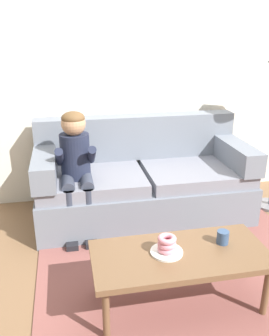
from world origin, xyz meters
name	(u,v)px	position (x,y,z in m)	size (l,w,h in m)	color
ground	(178,260)	(0.00, 0.00, 0.00)	(10.00, 10.00, 0.00)	brown
wall_back	(142,66)	(0.00, 1.40, 1.40)	(8.00, 0.10, 2.80)	silver
area_rug	(188,279)	(0.00, -0.25, 0.01)	(2.22, 2.06, 0.01)	brown
couch	(142,182)	(-0.11, 0.85, 0.34)	(2.03, 0.90, 0.94)	slate
coffee_table	(180,258)	(-0.15, -0.47, 0.36)	(1.14, 0.53, 0.40)	brown
person_child	(76,162)	(-0.75, 0.64, 0.67)	(0.34, 0.58, 1.10)	#1E2338
plate	(167,252)	(-0.24, -0.46, 0.41)	(0.21, 0.21, 0.01)	white
donut	(167,249)	(-0.24, -0.46, 0.44)	(0.12, 0.12, 0.04)	pink
donut_second	(167,244)	(-0.24, -0.46, 0.47)	(0.12, 0.12, 0.04)	pink
donut_third	(167,239)	(-0.24, -0.46, 0.51)	(0.12, 0.12, 0.04)	pink
mug	(223,237)	(0.16, -0.42, 0.45)	(0.08, 0.08, 0.09)	#334C72
toy_controller	(208,244)	(0.31, 0.13, 0.03)	(0.23, 0.09, 0.05)	#339E56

